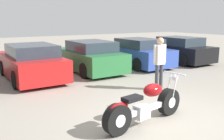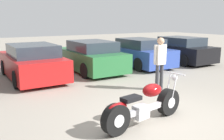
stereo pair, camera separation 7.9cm
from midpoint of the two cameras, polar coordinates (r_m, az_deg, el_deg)
The scene contains 7 objects.
ground_plane at distance 6.12m, azimuth 11.81°, elevation -10.91°, with size 60.00×60.00×0.00m, color gray.
motorcycle at distance 5.64m, azimuth 7.69°, elevation -8.16°, with size 2.35×0.74×1.03m.
parked_car_red at distance 10.26m, azimuth -17.58°, elevation 1.64°, with size 1.88×4.06×1.37m.
parked_car_green at distance 11.30m, azimuth -4.77°, elevation 3.01°, with size 1.88×4.06×1.37m.
parked_car_blue at distance 12.64m, azimuth 6.06°, elevation 3.89°, with size 1.88×4.06×1.37m.
parked_car_black at distance 14.22m, azimuth 15.11°, elevation 4.41°, with size 1.88×4.06×1.37m.
person_standing at distance 8.28m, azimuth 11.19°, elevation 2.48°, with size 0.52×0.23×1.74m.
Camera 2 is at (-3.92, -4.08, 2.31)m, focal length 40.00 mm.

